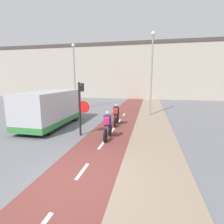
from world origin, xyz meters
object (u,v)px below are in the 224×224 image
object	(u,v)px
cyclist_near	(108,126)
van	(51,109)
traffic_light_pole	(81,103)
street_lamp_sidewalk	(152,66)
street_lamp_far	(74,70)
cyclist_far	(116,115)

from	to	relation	value
cyclist_near	van	world-z (taller)	van
cyclist_near	traffic_light_pole	bearing A→B (deg)	169.01
traffic_light_pole	street_lamp_sidewalk	world-z (taller)	street_lamp_sidewalk
traffic_light_pole	cyclist_near	world-z (taller)	traffic_light_pole
street_lamp_far	cyclist_near	bearing A→B (deg)	-56.94
van	cyclist_far	bearing A→B (deg)	13.16
traffic_light_pole	street_lamp_far	bearing A→B (deg)	115.87
traffic_light_pole	cyclist_far	world-z (taller)	traffic_light_pole
cyclist_near	street_lamp_far	bearing A→B (deg)	123.06
street_lamp_far	cyclist_far	distance (m)	8.60
traffic_light_pole	street_lamp_sidewalk	bearing A→B (deg)	60.14
traffic_light_pole	van	distance (m)	3.25
traffic_light_pole	cyclist_near	xyz separation A→B (m)	(1.56, -0.30, -1.13)
street_lamp_sidewalk	cyclist_near	size ratio (longest dim) A/B	4.00
street_lamp_sidewalk	cyclist_far	world-z (taller)	street_lamp_sidewalk
traffic_light_pole	van	size ratio (longest dim) A/B	0.55
street_lamp_far	cyclist_far	bearing A→B (deg)	-46.17
street_lamp_sidewalk	cyclist_near	bearing A→B (deg)	-107.72
street_lamp_far	street_lamp_sidewalk	xyz separation A→B (m)	(7.75, -1.71, 0.17)
cyclist_far	van	bearing A→B (deg)	-166.84
cyclist_far	van	size ratio (longest dim) A/B	0.31
cyclist_near	street_lamp_sidewalk	bearing A→B (deg)	72.28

